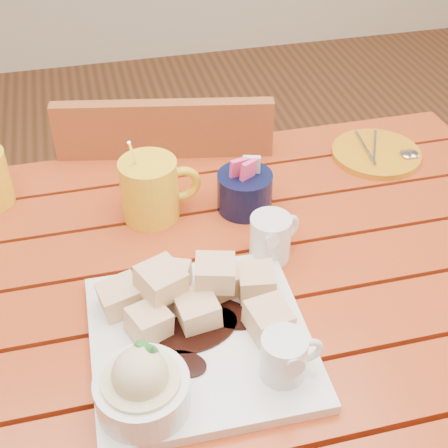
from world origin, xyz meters
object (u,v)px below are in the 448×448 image
object	(u,v)px
table	(196,335)
chair_far	(174,228)
coffee_mug_right	(151,188)
dessert_plate	(189,341)
orange_saucer	(377,153)

from	to	relation	value
table	chair_far	world-z (taller)	chair_far
coffee_mug_right	chair_far	bearing A→B (deg)	72.42
table	coffee_mug_right	size ratio (longest dim) A/B	7.62
table	dessert_plate	size ratio (longest dim) A/B	4.13
dessert_plate	coffee_mug_right	xyz separation A→B (m)	(0.00, 0.31, 0.02)
dessert_plate	chair_far	xyz separation A→B (m)	(0.07, 0.59, -0.30)
chair_far	orange_saucer	bearing A→B (deg)	162.36
coffee_mug_right	orange_saucer	xyz separation A→B (m)	(0.44, 0.08, -0.05)
table	coffee_mug_right	world-z (taller)	coffee_mug_right
dessert_plate	table	bearing A→B (deg)	75.65
orange_saucer	coffee_mug_right	bearing A→B (deg)	-169.98
dessert_plate	orange_saucer	size ratio (longest dim) A/B	1.73
dessert_plate	coffee_mug_right	bearing A→B (deg)	89.77
dessert_plate	orange_saucer	distance (m)	0.59
orange_saucer	chair_far	world-z (taller)	chair_far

